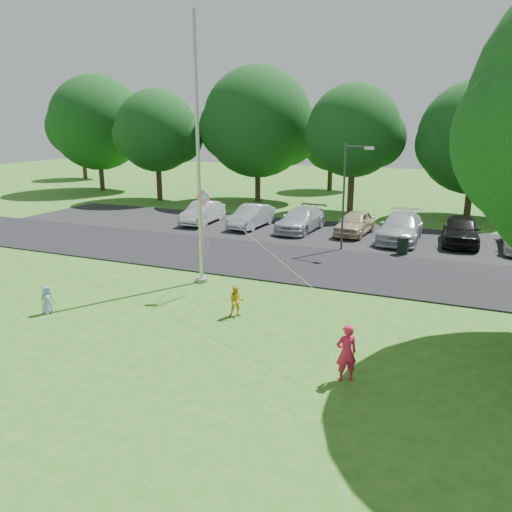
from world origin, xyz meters
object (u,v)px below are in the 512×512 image
at_px(flagpole, 199,177).
at_px(child_blue, 47,300).
at_px(trash_can, 403,246).
at_px(child_yellow, 236,301).
at_px(street_lamp, 348,188).
at_px(kite, 207,212).
at_px(woman, 346,353).

xyz_separation_m(flagpole, child_blue, (-3.04, -5.00, -3.69)).
distance_m(flagpole, trash_can, 10.72).
relative_size(flagpole, child_yellow, 9.52).
xyz_separation_m(street_lamp, kite, (-3.11, -8.39, -0.02)).
distance_m(woman, kite, 7.78).
height_order(street_lamp, trash_can, street_lamp).
bearing_deg(woman, street_lamp, -109.85).
xyz_separation_m(woman, child_yellow, (-4.24, 2.73, -0.21)).
bearing_deg(street_lamp, child_yellow, -81.25).
xyz_separation_m(flagpole, woman, (7.09, -5.52, -3.43)).
bearing_deg(child_yellow, child_blue, 175.16).
distance_m(trash_can, woman, 12.90).
distance_m(flagpole, child_blue, 6.92).
distance_m(child_yellow, child_blue, 6.30).
relative_size(street_lamp, trash_can, 5.98).
relative_size(flagpole, trash_can, 11.49).
xyz_separation_m(flagpole, kite, (1.01, -1.29, -1.06)).
height_order(flagpole, child_yellow, flagpole).
bearing_deg(flagpole, street_lamp, 59.92).
bearing_deg(street_lamp, woman, -60.70).
distance_m(flagpole, woman, 9.62).
height_order(child_blue, kite, kite).
height_order(flagpole, trash_can, flagpole).
xyz_separation_m(flagpole, trash_can, (6.83, 7.37, -3.73)).
bearing_deg(kite, woman, -46.85).
relative_size(child_yellow, kite, 0.16).
bearing_deg(child_blue, kite, -36.37).
bearing_deg(child_yellow, kite, 115.41).
distance_m(trash_can, child_yellow, 10.92).
relative_size(trash_can, woman, 0.59).
bearing_deg(child_blue, street_lamp, -19.47).
distance_m(flagpole, kite, 1.95).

